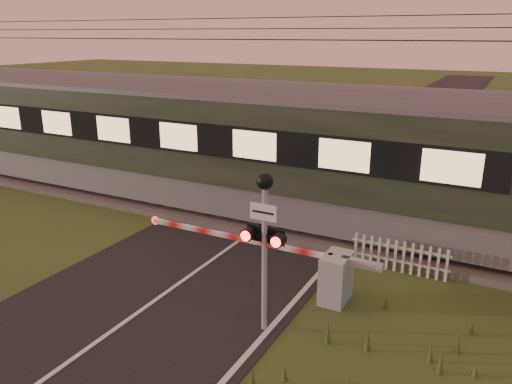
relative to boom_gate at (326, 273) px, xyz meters
The scene contains 7 objects.
ground 4.19m from the boom_gate, 142.22° to the right, with size 160.00×160.00×0.00m, color #344C1D.
road 4.32m from the boom_gate, 139.61° to the right, with size 6.00×140.00×0.03m.
track_bed 5.17m from the boom_gate, 129.60° to the left, with size 140.00×3.40×0.39m.
overhead_wires 7.25m from the boom_gate, 129.60° to the left, with size 120.00×0.62×0.62m.
boom_gate is the anchor object (origin of this frame).
crossing_signal 2.48m from the boom_gate, 110.04° to the right, with size 0.83×0.35×3.26m.
picket_fence 2.38m from the boom_gate, 60.29° to the left, with size 2.42×0.07×0.83m.
Camera 1 is at (6.55, -7.00, 5.68)m, focal length 35.00 mm.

